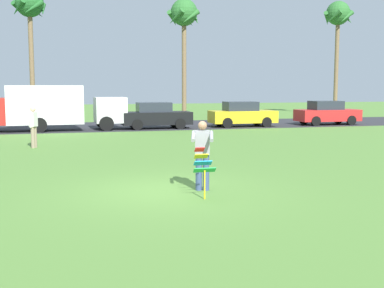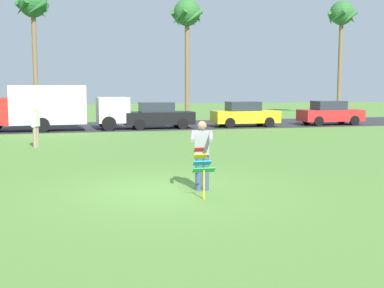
% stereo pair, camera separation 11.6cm
% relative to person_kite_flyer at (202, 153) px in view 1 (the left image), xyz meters
% --- Properties ---
extents(ground_plane, '(120.00, 120.00, 0.00)m').
position_rel_person_kite_flyer_xyz_m(ground_plane, '(-0.87, 0.19, -0.95)').
color(ground_plane, '#568438').
extents(road_strip, '(120.00, 8.00, 0.01)m').
position_rel_person_kite_flyer_xyz_m(road_strip, '(-0.87, 20.54, -0.95)').
color(road_strip, '#2D2D33').
rests_on(road_strip, ground).
extents(person_kite_flyer, '(0.68, 0.75, 1.73)m').
position_rel_person_kite_flyer_xyz_m(person_kite_flyer, '(0.00, 0.00, 0.00)').
color(person_kite_flyer, '#384772').
rests_on(person_kite_flyer, ground).
extents(kite_held, '(0.52, 0.64, 1.15)m').
position_rel_person_kite_flyer_xyz_m(kite_held, '(-0.21, -0.77, -0.18)').
color(kite_held, red).
rests_on(kite_held, ground).
extents(parked_truck_white_box, '(6.76, 2.26, 2.62)m').
position_rel_person_kite_flyer_xyz_m(parked_truck_white_box, '(-3.32, 18.14, 0.46)').
color(parked_truck_white_box, silver).
rests_on(parked_truck_white_box, ground).
extents(parked_car_black, '(4.21, 1.85, 1.60)m').
position_rel_person_kite_flyer_xyz_m(parked_car_black, '(2.29, 18.14, -0.18)').
color(parked_car_black, black).
rests_on(parked_car_black, ground).
extents(parked_car_yellow, '(4.21, 1.85, 1.60)m').
position_rel_person_kite_flyer_xyz_m(parked_car_yellow, '(7.89, 18.14, -0.18)').
color(parked_car_yellow, yellow).
rests_on(parked_car_yellow, ground).
extents(parked_car_red, '(4.21, 1.85, 1.60)m').
position_rel_person_kite_flyer_xyz_m(parked_car_red, '(13.94, 18.14, -0.18)').
color(parked_car_red, red).
rests_on(parked_car_red, ground).
extents(palm_tree_right_near, '(2.58, 2.71, 9.83)m').
position_rel_person_kite_flyer_xyz_m(palm_tree_right_near, '(-5.31, 28.45, 7.35)').
color(palm_tree_right_near, brown).
rests_on(palm_tree_right_near, ground).
extents(palm_tree_centre_far, '(2.58, 2.71, 9.35)m').
position_rel_person_kite_flyer_xyz_m(palm_tree_centre_far, '(6.26, 26.88, 6.91)').
color(palm_tree_centre_far, brown).
rests_on(palm_tree_centre_far, ground).
extents(palm_tree_far_left, '(2.58, 2.71, 10.05)m').
position_rel_person_kite_flyer_xyz_m(palm_tree_far_left, '(20.75, 28.52, 7.55)').
color(palm_tree_far_left, brown).
rests_on(palm_tree_far_left, ground).
extents(person_walker_near, '(0.36, 0.52, 1.73)m').
position_rel_person_kite_flyer_xyz_m(person_walker_near, '(-4.45, 10.12, -0.02)').
color(person_walker_near, gray).
rests_on(person_walker_near, ground).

